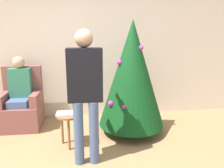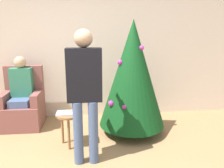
{
  "view_description": "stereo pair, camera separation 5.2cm",
  "coord_description": "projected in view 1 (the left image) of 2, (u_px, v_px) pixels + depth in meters",
  "views": [
    {
      "loc": [
        0.22,
        -2.01,
        1.6
      ],
      "look_at": [
        0.57,
        0.91,
        0.92
      ],
      "focal_mm": 35.0,
      "sensor_mm": 36.0,
      "label": 1
    },
    {
      "loc": [
        0.27,
        -2.02,
        1.6
      ],
      "look_at": [
        0.57,
        0.91,
        0.92
      ],
      "focal_mm": 35.0,
      "sensor_mm": 36.0,
      "label": 2
    }
  ],
  "objects": [
    {
      "name": "wall_back",
      "position": [
        74.0,
        47.0,
        4.14
      ],
      "size": [
        8.0,
        0.06,
        2.7
      ],
      "color": "beige",
      "rests_on": "ground_plane"
    },
    {
      "name": "christmas_tree",
      "position": [
        132.0,
        74.0,
        3.46
      ],
      "size": [
        1.06,
        1.06,
        1.82
      ],
      "color": "brown",
      "rests_on": "ground_plane"
    },
    {
      "name": "armchair",
      "position": [
        22.0,
        106.0,
        3.82
      ],
      "size": [
        0.65,
        0.63,
        1.05
      ],
      "color": "brown",
      "rests_on": "ground_plane"
    },
    {
      "name": "person_seated",
      "position": [
        20.0,
        90.0,
        3.72
      ],
      "size": [
        0.36,
        0.46,
        1.23
      ],
      "color": "#475B84",
      "rests_on": "ground_plane"
    },
    {
      "name": "person_standing",
      "position": [
        85.0,
        86.0,
        2.62
      ],
      "size": [
        0.43,
        0.57,
        1.66
      ],
      "color": "#475B84",
      "rests_on": "ground_plane"
    },
    {
      "name": "side_stool",
      "position": [
        69.0,
        120.0,
        3.13
      ],
      "size": [
        0.37,
        0.37,
        0.49
      ],
      "color": "olive",
      "rests_on": "ground_plane"
    },
    {
      "name": "laptop",
      "position": [
        69.0,
        113.0,
        3.11
      ],
      "size": [
        0.35,
        0.2,
        0.02
      ],
      "color": "silver",
      "rests_on": "side_stool"
    }
  ]
}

